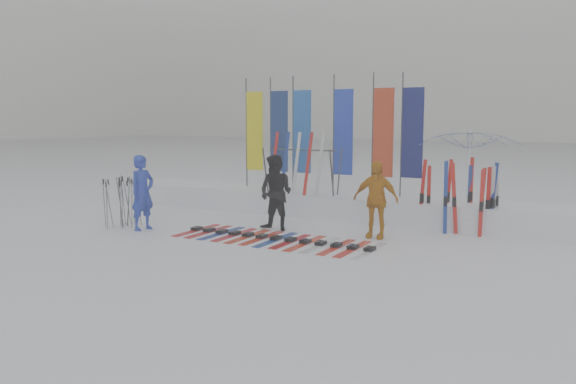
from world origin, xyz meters
The scene contains 11 objects.
ground centered at (0.00, 0.00, 0.00)m, with size 120.00×120.00×0.00m, color white.
snow_bank centered at (0.00, 4.60, 0.30)m, with size 14.00×1.60×0.60m, color white.
person_blue centered at (-3.16, 0.60, 0.88)m, with size 0.65×0.42×1.77m, color #1D32AD.
person_black centered at (-0.39, 2.08, 0.89)m, with size 0.86×0.67×1.78m, color black.
person_yellow centered at (1.95, 2.40, 0.85)m, with size 1.00×0.42×1.71m, color orange.
tent_canopy centered at (3.29, 5.56, 1.20)m, with size 2.63×2.68×2.41m, color white.
ski_row centered at (0.16, 1.13, 0.04)m, with size 4.48×1.70×0.07m.
pole_cluster centered at (-3.87, 0.65, 0.59)m, with size 0.61×0.86×1.24m.
feather_flags centered at (-0.44, 4.86, 2.24)m, with size 5.32×0.17×3.20m.
ski_rack centered at (-0.82, 4.20, 1.38)m, with size 2.04×0.80×1.23m.
upright_skis centered at (3.59, 4.09, 0.79)m, with size 1.70×1.12×1.69m.
Camera 1 is at (6.18, -9.16, 2.60)m, focal length 35.00 mm.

